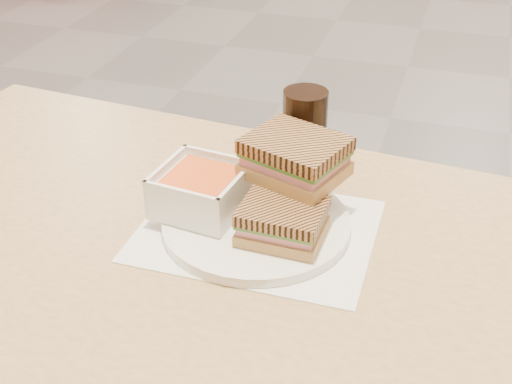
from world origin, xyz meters
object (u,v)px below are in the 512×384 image
(panini_lower, at_px, (282,221))
(cola_glass, at_px, (304,135))
(soup_bowl, at_px, (201,192))
(main_table, at_px, (198,301))
(plate, at_px, (256,223))

(panini_lower, relative_size, cola_glass, 0.77)
(soup_bowl, height_order, cola_glass, cola_glass)
(cola_glass, bearing_deg, panini_lower, -84.31)
(soup_bowl, relative_size, cola_glass, 0.88)
(main_table, relative_size, panini_lower, 10.94)
(soup_bowl, bearing_deg, plate, -2.70)
(main_table, distance_m, cola_glass, 0.31)
(main_table, height_order, plate, plate)
(main_table, relative_size, plate, 4.62)
(plate, bearing_deg, soup_bowl, 177.30)
(soup_bowl, bearing_deg, panini_lower, -14.05)
(panini_lower, bearing_deg, main_table, -169.18)
(soup_bowl, distance_m, panini_lower, 0.14)
(plate, distance_m, soup_bowl, 0.09)
(plate, xyz_separation_m, soup_bowl, (-0.08, 0.00, 0.04))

